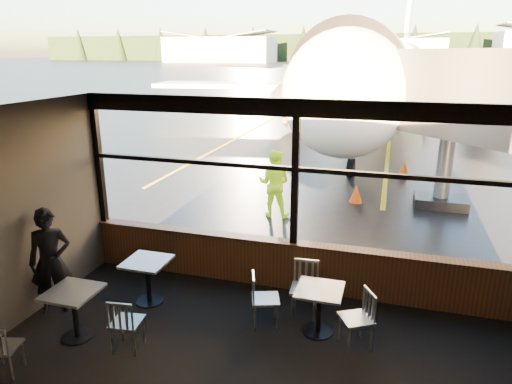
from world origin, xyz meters
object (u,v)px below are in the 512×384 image
at_px(passenger, 51,261).
at_px(chair_mid_s, 127,323).
at_px(jet_bridge, 473,130).
at_px(airliner, 392,27).
at_px(cafe_table_near, 319,311).
at_px(chair_near_e, 356,319).
at_px(chair_near_w, 266,300).
at_px(cone_extra, 356,194).
at_px(cone_wing, 285,118).
at_px(ground_crew, 274,183).
at_px(cafe_table_left, 75,314).
at_px(cone_nose, 404,169).
at_px(chair_left_s, 4,348).
at_px(chair_near_n, 304,290).
at_px(cafe_table_mid, 148,281).

bearing_deg(passenger, chair_mid_s, -53.09).
bearing_deg(jet_bridge, airliner, 99.26).
relative_size(jet_bridge, chair_mid_s, 11.75).
bearing_deg(cafe_table_near, airliner, 88.83).
xyz_separation_m(chair_near_e, chair_near_w, (-1.44, 0.17, -0.01)).
bearing_deg(cone_extra, cone_wing, 110.66).
bearing_deg(passenger, jet_bridge, 10.77).
relative_size(cafe_table_near, ground_crew, 0.43).
xyz_separation_m(jet_bridge, ground_crew, (-4.92, -1.75, -1.38)).
bearing_deg(cafe_table_left, airliner, 80.17).
bearing_deg(chair_near_w, chair_near_e, 64.61).
bearing_deg(chair_near_e, cone_nose, -33.82).
bearing_deg(passenger, cafe_table_left, -68.63).
distance_m(chair_near_w, cone_extra, 6.87).
distance_m(cafe_table_near, ground_crew, 5.44).
height_order(chair_left_s, cone_wing, chair_left_s).
distance_m(cafe_table_left, chair_near_n, 3.62).
xyz_separation_m(cafe_table_left, chair_near_n, (3.24, 1.61, 0.07)).
height_order(airliner, chair_mid_s, airliner).
height_order(jet_bridge, chair_near_w, jet_bridge).
distance_m(chair_near_e, chair_near_w, 1.45).
relative_size(jet_bridge, cafe_table_near, 13.49).
xyz_separation_m(cafe_table_mid, chair_near_n, (2.70, 0.36, 0.07)).
bearing_deg(cafe_table_left, chair_near_n, 26.48).
relative_size(chair_near_w, passenger, 0.49).
xyz_separation_m(passenger, cone_nose, (5.80, 10.81, -0.64)).
relative_size(ground_crew, cone_extra, 3.42).
bearing_deg(cone_extra, passenger, -120.71).
distance_m(airliner, chair_near_n, 22.07).
height_order(cafe_table_mid, chair_left_s, chair_left_s).
relative_size(chair_near_e, ground_crew, 0.50).
bearing_deg(cone_extra, cafe_table_left, -114.10).
bearing_deg(cone_wing, airliner, 2.45).
bearing_deg(cafe_table_near, cafe_table_mid, 178.64).
xyz_separation_m(cafe_table_left, cone_extra, (3.57, 7.99, -0.14)).
height_order(jet_bridge, chair_left_s, jet_bridge).
relative_size(jet_bridge, cone_nose, 18.73).
distance_m(airliner, cone_wing, 8.02).
xyz_separation_m(jet_bridge, chair_left_s, (-6.86, -8.94, -1.87)).
xyz_separation_m(cafe_table_near, chair_near_w, (-0.86, -0.01, 0.06)).
distance_m(jet_bridge, cone_wing, 17.22).
bearing_deg(chair_near_e, cone_extra, -24.68).
xyz_separation_m(jet_bridge, chair_near_e, (-2.33, -6.96, -1.82)).
bearing_deg(cone_extra, airliner, 88.38).
xyz_separation_m(chair_mid_s, cone_nose, (4.04, 11.39, -0.17)).
xyz_separation_m(cafe_table_near, chair_mid_s, (-2.63, -1.21, 0.06)).
bearing_deg(ground_crew, chair_near_n, 109.46).
relative_size(jet_bridge, chair_left_s, 12.91).
bearing_deg(chair_mid_s, cafe_table_near, 17.29).
xyz_separation_m(chair_near_e, passenger, (-4.97, -0.44, 0.46)).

